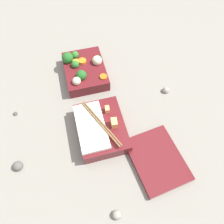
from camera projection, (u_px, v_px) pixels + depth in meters
ground_plane at (97, 104)px, 0.78m from camera, size 3.00×3.00×0.00m
bento_tray_vegetable at (84, 70)px, 0.83m from camera, size 0.19×0.15×0.08m
bento_tray_rice at (100, 128)px, 0.70m from camera, size 0.19×0.15×0.07m
bento_lid at (157, 160)px, 0.67m from camera, size 0.21×0.17×0.02m
pebble_0 at (18, 166)px, 0.66m from camera, size 0.03×0.03×0.03m
pebble_1 at (15, 114)px, 0.76m from camera, size 0.02×0.02×0.02m
pebble_2 at (166, 90)px, 0.81m from camera, size 0.02×0.02×0.02m
pebble_3 at (117, 215)px, 0.59m from camera, size 0.03×0.03×0.03m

